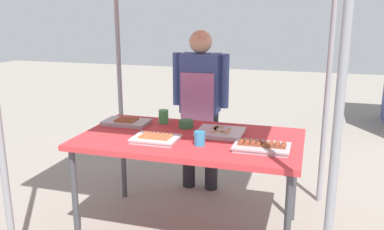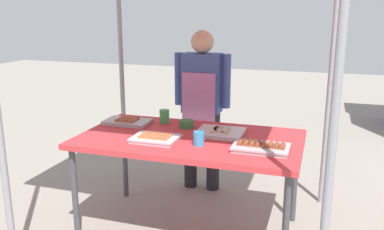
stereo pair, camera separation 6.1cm
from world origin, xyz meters
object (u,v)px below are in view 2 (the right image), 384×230
(drink_cup_near_edge, at_px, (199,138))
(drink_cup_by_wok, at_px, (164,116))
(tray_spring_rolls, at_px, (261,147))
(condiment_bowl, at_px, (187,124))
(tray_meat_skewers, at_px, (220,132))
(stall_table, at_px, (190,143))
(vendor_woman, at_px, (202,99))
(tray_grilled_sausages, at_px, (155,138))
(tray_pork_links, at_px, (127,122))

(drink_cup_near_edge, relative_size, drink_cup_by_wok, 0.89)
(tray_spring_rolls, distance_m, condiment_bowl, 0.73)
(tray_meat_skewers, height_order, condiment_bowl, condiment_bowl)
(stall_table, distance_m, vendor_woman, 0.80)
(condiment_bowl, bearing_deg, drink_cup_by_wok, 161.33)
(tray_grilled_sausages, bearing_deg, condiment_bowl, 75.65)
(drink_cup_by_wok, bearing_deg, vendor_woman, 70.09)
(vendor_woman, bearing_deg, tray_grilled_sausages, 86.37)
(tray_spring_rolls, xyz_separation_m, condiment_bowl, (-0.63, 0.36, 0.01))
(tray_meat_skewers, relative_size, vendor_woman, 0.23)
(drink_cup_by_wok, bearing_deg, tray_meat_skewers, -19.08)
(stall_table, bearing_deg, drink_cup_by_wok, 137.04)
(condiment_bowl, bearing_deg, vendor_woman, 94.15)
(vendor_woman, bearing_deg, condiment_bowl, 94.15)
(condiment_bowl, xyz_separation_m, drink_cup_by_wok, (-0.21, 0.07, 0.03))
(condiment_bowl, height_order, vendor_woman, vendor_woman)
(tray_spring_rolls, height_order, condiment_bowl, condiment_bowl)
(tray_grilled_sausages, height_order, tray_pork_links, tray_pork_links)
(tray_spring_rolls, height_order, drink_cup_by_wok, drink_cup_by_wok)
(tray_grilled_sausages, distance_m, tray_pork_links, 0.52)
(drink_cup_near_edge, bearing_deg, tray_spring_rolls, 3.60)
(tray_grilled_sausages, xyz_separation_m, condiment_bowl, (0.10, 0.39, 0.01))
(drink_cup_near_edge, bearing_deg, tray_pork_links, 154.17)
(stall_table, height_order, tray_grilled_sausages, tray_grilled_sausages)
(tray_pork_links, xyz_separation_m, drink_cup_near_edge, (0.71, -0.34, 0.03))
(tray_grilled_sausages, xyz_separation_m, vendor_woman, (0.06, 0.95, 0.09))
(tray_grilled_sausages, xyz_separation_m, tray_meat_skewers, (0.40, 0.29, -0.00))
(tray_spring_rolls, relative_size, condiment_bowl, 3.20)
(tray_pork_links, height_order, tray_spring_rolls, tray_spring_rolls)
(stall_table, height_order, drink_cup_near_edge, drink_cup_near_edge)
(tray_spring_rolls, bearing_deg, condiment_bowl, 150.27)
(tray_spring_rolls, relative_size, drink_cup_by_wok, 3.34)
(stall_table, distance_m, tray_meat_skewers, 0.24)
(drink_cup_near_edge, xyz_separation_m, vendor_woman, (-0.26, 0.94, 0.06))
(tray_meat_skewers, bearing_deg, vendor_woman, 117.15)
(stall_table, height_order, vendor_woman, vendor_woman)
(tray_grilled_sausages, bearing_deg, drink_cup_near_edge, 0.64)
(tray_spring_rolls, height_order, vendor_woman, vendor_woman)
(tray_meat_skewers, xyz_separation_m, vendor_woman, (-0.34, 0.66, 0.10))
(stall_table, xyz_separation_m, tray_spring_rolls, (0.54, -0.14, 0.07))
(tray_pork_links, distance_m, vendor_woman, 0.76)
(tray_spring_rolls, bearing_deg, drink_cup_near_edge, -176.40)
(tray_grilled_sausages, bearing_deg, stall_table, 41.10)
(drink_cup_by_wok, xyz_separation_m, vendor_woman, (0.17, 0.48, 0.06))
(tray_grilled_sausages, distance_m, drink_cup_by_wok, 0.48)
(tray_pork_links, xyz_separation_m, condiment_bowl, (0.49, 0.05, 0.01))
(tray_meat_skewers, distance_m, tray_pork_links, 0.79)
(tray_spring_rolls, relative_size, vendor_woman, 0.25)
(tray_grilled_sausages, height_order, drink_cup_near_edge, drink_cup_near_edge)
(tray_grilled_sausages, height_order, tray_spring_rolls, tray_spring_rolls)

